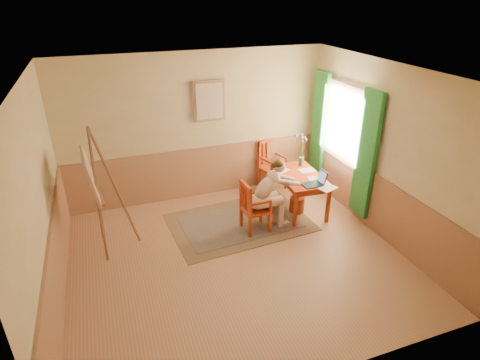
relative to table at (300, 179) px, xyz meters
name	(u,v)px	position (x,y,z in m)	size (l,w,h in m)	color
room	(237,176)	(-1.57, -1.02, 0.77)	(5.04, 4.54, 2.84)	tan
wainscot	(221,206)	(-1.57, -0.22, -0.13)	(5.00, 4.50, 1.00)	tan
window	(342,135)	(0.85, 0.08, 0.71)	(0.12, 2.01, 2.20)	white
wall_portrait	(209,101)	(-1.32, 1.19, 1.27)	(0.60, 0.05, 0.76)	#A1795C
rug	(240,222)	(-1.18, -0.07, -0.62)	(2.50, 1.76, 0.02)	#8C7251
table	(300,179)	(0.00, 0.00, 0.00)	(0.79, 1.24, 0.72)	#BA3B15
chair_left	(253,207)	(-1.05, -0.38, -0.17)	(0.45, 0.44, 0.92)	#BA3B15
chair_back	(271,165)	(-0.09, 1.04, -0.13)	(0.55, 0.56, 1.00)	#BA3B15
figure	(269,192)	(-0.76, -0.37, 0.06)	(0.94, 0.42, 1.25)	beige
laptop	(315,182)	(0.06, -0.44, 0.14)	(0.40, 0.24, 0.24)	#1E2338
papers	(308,177)	(0.09, -0.12, 0.09)	(0.79, 1.23, 0.00)	white
vase	(301,151)	(0.22, 0.40, 0.37)	(0.22, 0.32, 0.62)	#3F724C
wastebasket	(297,205)	(-0.06, -0.07, -0.48)	(0.28, 0.28, 0.30)	#AD4826
easel	(94,180)	(-3.46, -0.05, 0.58)	(0.70, 0.91, 2.04)	brown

